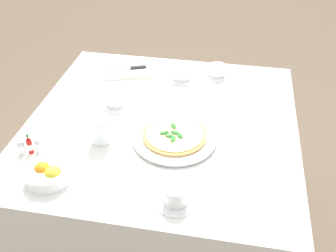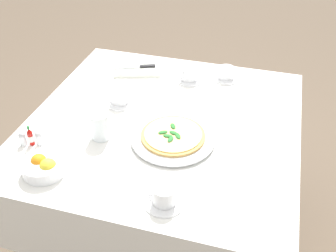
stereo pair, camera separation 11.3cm
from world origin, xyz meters
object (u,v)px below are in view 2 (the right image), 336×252
at_px(pizza_plate, 173,138).
at_px(coffee_cup_left_edge, 120,97).
at_px(napkin_folded, 138,69).
at_px(hot_sauce_bottle, 31,137).
at_px(pizza, 173,135).
at_px(coffee_cup_back_corner, 226,74).
at_px(salt_shaker, 23,139).
at_px(citrus_bowl, 44,166).
at_px(dinner_knife, 137,67).
at_px(coffee_cup_center_back, 164,196).
at_px(water_glass_far_left, 100,127).
at_px(coffee_cup_near_right, 190,75).
at_px(pepper_shaker, 39,138).

distance_m(pizza_plate, coffee_cup_left_edge, 0.34).
height_order(napkin_folded, hot_sauce_bottle, hot_sauce_bottle).
xyz_separation_m(pizza, coffee_cup_back_corner, (-0.12, -0.51, 0.00)).
bearing_deg(napkin_folded, pizza, 105.99).
bearing_deg(salt_shaker, coffee_cup_back_corner, -132.95).
bearing_deg(citrus_bowl, hot_sauce_bottle, -44.00).
bearing_deg(pizza_plate, dinner_knife, -56.65).
bearing_deg(citrus_bowl, dinner_knife, -95.16).
height_order(pizza_plate, coffee_cup_back_corner, coffee_cup_back_corner).
bearing_deg(salt_shaker, coffee_cup_center_back, 167.25).
bearing_deg(hot_sauce_bottle, napkin_folded, -106.92).
bearing_deg(pizza_plate, hot_sauce_bottle, 18.35).
bearing_deg(hot_sauce_bottle, citrus_bowl, 136.00).
relative_size(water_glass_far_left, hot_sauce_bottle, 1.27).
bearing_deg(coffee_cup_near_right, pizza_plate, 95.55).
relative_size(pizza_plate, citrus_bowl, 2.10).
distance_m(coffee_cup_back_corner, hot_sauce_bottle, 0.91).
relative_size(pizza, hot_sauce_bottle, 2.90).
height_order(coffee_cup_center_back, hot_sauce_bottle, hot_sauce_bottle).
height_order(coffee_cup_near_right, hot_sauce_bottle, hot_sauce_bottle).
bearing_deg(pizza_plate, napkin_folded, -56.94).
height_order(citrus_bowl, pepper_shaker, citrus_bowl).
height_order(pizza_plate, pizza, pizza).
height_order(pizza, pepper_shaker, pepper_shaker).
bearing_deg(pizza, pepper_shaker, 18.26).
xyz_separation_m(coffee_cup_near_right, coffee_cup_left_edge, (0.24, 0.27, 0.00)).
distance_m(hot_sauce_bottle, pepper_shaker, 0.03).
bearing_deg(citrus_bowl, pepper_shaker, -53.66).
height_order(dinner_knife, pepper_shaker, pepper_shaker).
bearing_deg(citrus_bowl, pizza, -142.96).
relative_size(citrus_bowl, pepper_shaker, 2.67).
relative_size(coffee_cup_center_back, napkin_folded, 0.52).
bearing_deg(coffee_cup_left_edge, napkin_folded, -85.81).
bearing_deg(coffee_cup_near_right, pizza, 95.52).
xyz_separation_m(pizza_plate, hot_sauce_bottle, (0.50, 0.16, 0.02)).
relative_size(dinner_knife, salt_shaker, 3.35).
xyz_separation_m(water_glass_far_left, salt_shaker, (0.26, 0.12, -0.02)).
bearing_deg(coffee_cup_back_corner, water_glass_far_left, 56.02).
bearing_deg(coffee_cup_center_back, pepper_shaker, -16.10).
distance_m(coffee_cup_left_edge, coffee_cup_back_corner, 0.52).
height_order(coffee_cup_center_back, dinner_knife, coffee_cup_center_back).
xyz_separation_m(coffee_cup_near_right, salt_shaker, (0.48, 0.63, -0.00)).
relative_size(coffee_cup_left_edge, coffee_cup_back_corner, 0.98).
bearing_deg(pizza_plate, coffee_cup_center_back, 100.18).
bearing_deg(napkin_folded, hot_sauce_bottle, 56.03).
bearing_deg(water_glass_far_left, salt_shaker, 24.90).
distance_m(dinner_knife, citrus_bowl, 0.75).
bearing_deg(pizza_plate, coffee_cup_left_edge, -32.94).
bearing_deg(citrus_bowl, coffee_cup_left_edge, -101.05).
relative_size(napkin_folded, salt_shaker, 4.42).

